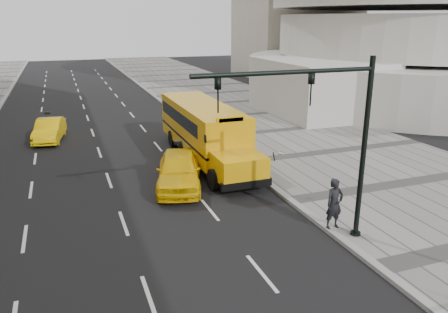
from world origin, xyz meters
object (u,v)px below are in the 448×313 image
object	(u,v)px
school_bus	(204,127)
taxi_far	(49,130)
pedestrian	(334,204)
traffic_signal	(330,131)
taxi_near	(179,170)

from	to	relation	value
school_bus	taxi_far	bearing A→B (deg)	140.02
pedestrian	traffic_signal	world-z (taller)	traffic_signal
school_bus	taxi_near	xyz separation A→B (m)	(-2.50, -3.97, -0.93)
taxi_near	pedestrian	xyz separation A→B (m)	(4.15, -6.32, 0.27)
school_bus	pedestrian	world-z (taller)	school_bus
pedestrian	taxi_near	bearing A→B (deg)	121.01
taxi_near	traffic_signal	xyz separation A→B (m)	(3.19, -7.08, 3.26)
school_bus	traffic_signal	xyz separation A→B (m)	(0.69, -11.05, 2.33)
taxi_far	pedestrian	distance (m)	19.81
taxi_near	traffic_signal	world-z (taller)	traffic_signal
taxi_near	school_bus	bearing A→B (deg)	73.79
taxi_near	pedestrian	distance (m)	7.57
traffic_signal	taxi_far	bearing A→B (deg)	116.40
taxi_far	traffic_signal	xyz separation A→B (m)	(8.90, -17.93, 3.39)
school_bus	taxi_far	world-z (taller)	school_bus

